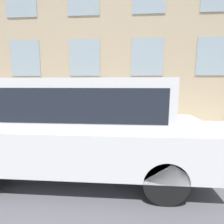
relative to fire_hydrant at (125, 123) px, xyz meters
name	(u,v)px	position (x,y,z in m)	size (l,w,h in m)	color
ground_plane	(110,148)	(-0.69, 0.45, -0.59)	(80.00, 80.00, 0.00)	#47474C
sidewalk	(113,130)	(0.88, 0.45, -0.50)	(3.15, 60.00, 0.18)	#B2ADA3
building_facade	(116,2)	(2.61, 0.45, 4.74)	(0.33, 40.00, 10.67)	tan
fire_hydrant	(125,123)	(0.00, 0.00, 0.00)	(0.37, 0.47, 0.81)	#2D7260
person	(99,115)	(0.14, 0.86, 0.23)	(0.26, 0.17, 1.08)	#726651
parked_truck_white_near	(82,122)	(-2.18, 0.87, 0.51)	(1.88, 5.02, 1.96)	black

